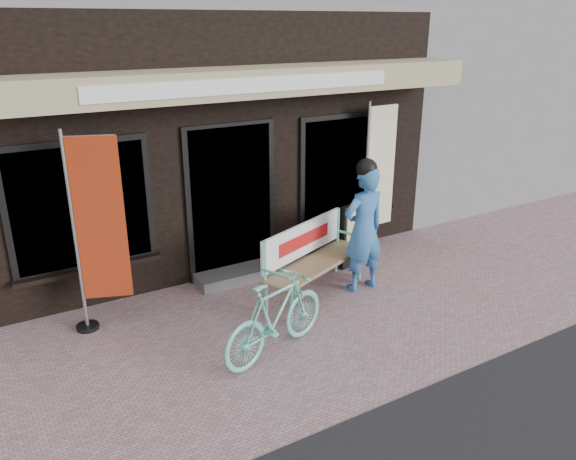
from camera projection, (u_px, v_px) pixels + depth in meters
ground at (306, 333)px, 6.64m from camera, size 70.00×70.00×0.00m
storefront at (153, 51)px, 9.60m from camera, size 7.00×6.77×6.00m
neighbor_right_near at (475, 49)px, 14.15m from camera, size 10.00×7.00×5.60m
bench at (311, 254)px, 7.44m from camera, size 1.84×1.08×0.97m
person at (364, 227)px, 7.46m from camera, size 0.64×0.42×1.83m
bicycle at (276, 316)px, 6.09m from camera, size 1.58×0.87×0.91m
nobori_red at (97, 231)px, 6.34m from camera, size 0.71×0.38×2.40m
nobori_cream at (378, 175)px, 8.71m from camera, size 0.70×0.27×2.37m
menu_stand at (353, 234)px, 8.32m from camera, size 0.49×0.20×0.97m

